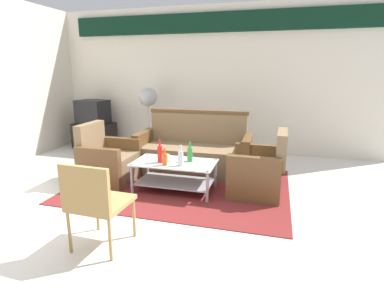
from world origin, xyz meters
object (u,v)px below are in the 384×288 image
couch (194,153)px  bottle_clear (181,158)px  wicker_chair (95,199)px  cup (167,158)px  coffee_table (175,172)px  bottle_red (160,154)px  tv_stand (95,135)px  bottle_orange (165,159)px  armchair_left (109,162)px  television (93,112)px  pedestal_fan (148,101)px  armchair_right (258,173)px  bottle_green (190,154)px

couch → bottle_clear: 1.02m
wicker_chair → bottle_clear: bearing=77.9°
bottle_clear → cup: (-0.23, 0.12, -0.05)m
coffee_table → wicker_chair: 1.55m
couch → coffee_table: 0.87m
coffee_table → bottle_red: bottle_red is taller
couch → tv_stand: (-2.45, 0.97, -0.06)m
tv_stand → coffee_table: bearing=-37.4°
couch → cup: 0.90m
couch → bottle_orange: bearing=82.8°
cup → armchair_left: bearing=173.4°
armchair_left → television: size_ratio=1.31×
bottle_orange → pedestal_fan: bearing=118.1°
couch → wicker_chair: (-0.28, -2.38, 0.18)m
bottle_orange → cup: (-0.03, 0.16, -0.04)m
bottle_red → tv_stand: 2.94m
cup → pedestal_fan: pedestal_fan is taller
armchair_left → wicker_chair: armchair_left is taller
wicker_chair → armchair_right: bearing=55.2°
bottle_red → pedestal_fan: (-1.00, 1.96, 0.48)m
armchair_right → wicker_chair: bearing=144.1°
couch → bottle_orange: couch is taller
bottle_orange → bottle_red: bearing=136.4°
coffee_table → cup: size_ratio=11.00×
television → bottle_green: bearing=153.2°
armchair_right → bottle_orange: 1.25m
cup → tv_stand: size_ratio=0.12×
bottle_red → television: (-2.23, 1.91, 0.23)m
couch → bottle_orange: size_ratio=7.86×
armchair_right → cup: bearing=102.6°
cup → wicker_chair: size_ratio=0.12×
cup → wicker_chair: bearing=-94.9°
armchair_right → television: (-3.50, 1.62, 0.47)m
coffee_table → bottle_green: (0.19, 0.08, 0.24)m
armchair_left → bottle_clear: armchair_left is taller
armchair_left → bottle_green: armchair_left is taller
bottle_green → cup: size_ratio=2.68×
bottle_clear → bottle_red: bottle_red is taller
armchair_left → coffee_table: bearing=84.9°
bottle_red → bottle_green: bearing=22.8°
armchair_left → bottle_red: (0.88, -0.17, 0.24)m
bottle_clear → television: size_ratio=0.42×
armchair_right → television: size_ratio=1.31×
cup → bottle_red: bearing=-140.7°
bottle_orange → television: size_ratio=0.35×
coffee_table → bottle_orange: 0.29m
bottle_clear → wicker_chair: size_ratio=0.33×
television → cup: bearing=148.5°
cup → coffee_table: bearing=7.4°
bottle_clear → bottle_orange: 0.21m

